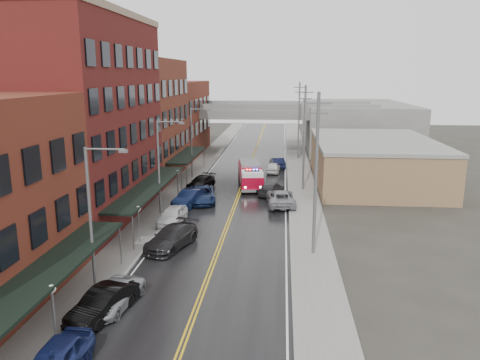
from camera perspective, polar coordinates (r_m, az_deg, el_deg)
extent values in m
cube|color=black|center=(50.22, -0.37, -2.42)|extent=(11.00, 160.00, 0.02)
cube|color=slate|center=(51.41, -8.50, -2.13)|extent=(3.00, 160.00, 0.15)
cube|color=slate|center=(50.04, 7.98, -2.53)|extent=(3.00, 160.00, 0.15)
cube|color=gray|center=(51.05, -6.70, -2.18)|extent=(0.30, 160.00, 0.15)
cube|color=gray|center=(49.98, 6.09, -2.49)|extent=(0.30, 160.00, 0.15)
cube|color=#591917|center=(45.20, -18.46, 6.82)|extent=(9.00, 20.00, 18.00)
cube|color=#602C1C|center=(61.70, -11.89, 7.23)|extent=(9.00, 15.00, 15.00)
cube|color=maroon|center=(78.66, -8.12, 7.43)|extent=(9.00, 20.00, 12.00)
cube|color=#93764F|center=(60.25, 15.92, 2.08)|extent=(14.00, 22.00, 5.00)
cube|color=slate|center=(89.68, 13.80, 6.55)|extent=(18.00, 30.00, 8.00)
cube|color=black|center=(27.35, -22.20, -10.09)|extent=(2.60, 16.00, 0.18)
cylinder|color=slate|center=(33.90, -14.36, -7.80)|extent=(0.10, 0.10, 3.00)
cube|color=black|center=(44.20, -11.00, -0.78)|extent=(2.60, 18.00, 0.18)
cylinder|color=slate|center=(36.39, -12.90, -6.28)|extent=(0.10, 0.10, 3.00)
cylinder|color=slate|center=(52.37, -7.14, -0.20)|extent=(0.10, 0.10, 3.00)
cube|color=black|center=(60.85, -6.46, 3.07)|extent=(2.60, 13.00, 0.18)
cylinder|color=slate|center=(55.04, -6.52, 0.45)|extent=(0.10, 0.10, 3.00)
cylinder|color=slate|center=(66.80, -4.41, 2.68)|extent=(0.10, 0.10, 3.00)
cylinder|color=#59595B|center=(25.93, -21.72, -15.24)|extent=(0.14, 0.14, 2.80)
sphere|color=silver|center=(25.28, -22.00, -12.22)|extent=(0.44, 0.44, 0.44)
cylinder|color=#59595B|center=(37.88, -12.22, -5.64)|extent=(0.14, 0.14, 2.80)
sphere|color=silver|center=(37.44, -12.33, -3.46)|extent=(0.44, 0.44, 0.44)
cylinder|color=#59595B|center=(50.88, -7.57, -0.72)|extent=(0.14, 0.14, 2.80)
sphere|color=silver|center=(50.55, -7.62, 0.94)|extent=(0.44, 0.44, 0.44)
cylinder|color=#59595B|center=(29.94, -17.77, -4.71)|extent=(0.18, 0.18, 9.00)
cylinder|color=#59595B|center=(28.52, -16.15, 3.63)|extent=(2.40, 0.12, 0.12)
cube|color=#59595B|center=(28.15, -14.04, 3.44)|extent=(0.50, 0.22, 0.18)
cylinder|color=#59595B|center=(44.63, -9.87, 1.38)|extent=(0.18, 0.18, 9.00)
cylinder|color=#59595B|center=(43.68, -8.56, 7.02)|extent=(2.40, 0.12, 0.12)
cube|color=#59595B|center=(43.45, -7.13, 6.90)|extent=(0.50, 0.22, 0.18)
cylinder|color=#59595B|center=(59.99, -5.94, 4.40)|extent=(0.18, 0.18, 9.00)
cylinder|color=#59595B|center=(59.29, -4.88, 8.60)|extent=(2.40, 0.12, 0.12)
cube|color=#59595B|center=(59.12, -3.82, 8.51)|extent=(0.50, 0.22, 0.18)
cylinder|color=#59595B|center=(34.08, 9.24, 0.44)|extent=(0.24, 0.24, 12.00)
cube|color=#59595B|center=(33.37, 9.56, 9.20)|extent=(1.80, 0.12, 0.12)
cube|color=#59595B|center=(33.42, 9.52, 8.00)|extent=(1.40, 0.12, 0.12)
cylinder|color=#59595B|center=(53.76, 7.83, 4.99)|extent=(0.24, 0.24, 12.00)
cube|color=#59595B|center=(53.32, 8.00, 10.54)|extent=(1.80, 0.12, 0.12)
cube|color=#59595B|center=(53.35, 7.98, 9.78)|extent=(1.40, 0.12, 0.12)
cylinder|color=#59595B|center=(73.62, 7.18, 7.09)|extent=(0.24, 0.24, 12.00)
cube|color=#59595B|center=(73.29, 7.29, 11.14)|extent=(1.80, 0.12, 0.12)
cube|color=#59595B|center=(73.31, 7.28, 10.59)|extent=(1.40, 0.12, 0.12)
cube|color=slate|center=(80.62, 1.86, 8.21)|extent=(40.00, 10.00, 1.50)
cube|color=slate|center=(82.39, -5.85, 5.63)|extent=(1.60, 8.00, 6.00)
cube|color=slate|center=(81.11, 9.66, 5.40)|extent=(1.60, 8.00, 6.00)
cube|color=#A00720|center=(56.66, 1.17, 0.93)|extent=(3.26, 5.78, 2.09)
cube|color=#A00720|center=(52.95, 1.48, -0.25)|extent=(2.84, 2.92, 1.49)
cube|color=silver|center=(52.73, 1.48, 0.81)|extent=(2.69, 2.71, 0.50)
cube|color=black|center=(53.07, 1.46, 0.12)|extent=(2.71, 1.94, 0.80)
cube|color=slate|center=(56.43, 1.17, 2.12)|extent=(2.95, 5.35, 0.30)
cube|color=black|center=(52.66, 1.48, 1.16)|extent=(1.62, 0.51, 0.14)
sphere|color=#FF0C0C|center=(52.61, 0.89, 1.23)|extent=(0.20, 0.20, 0.20)
sphere|color=#1933FF|center=(52.69, 2.08, 1.25)|extent=(0.20, 0.20, 0.20)
cylinder|color=black|center=(52.95, 0.30, -1.07)|extent=(1.04, 0.49, 1.00)
cylinder|color=black|center=(53.12, 2.66, -1.04)|extent=(1.04, 0.49, 1.00)
cylinder|color=black|center=(56.33, 0.09, -0.22)|extent=(1.04, 0.49, 1.00)
cylinder|color=black|center=(56.49, 2.31, -0.20)|extent=(1.04, 0.49, 1.00)
cylinder|color=black|center=(58.76, -0.05, 0.32)|extent=(1.04, 0.49, 1.00)
cylinder|color=black|center=(58.91, 2.08, 0.35)|extent=(1.04, 0.49, 1.00)
imported|color=black|center=(27.81, -16.35, -14.22)|extent=(2.95, 5.13, 1.60)
imported|color=#919498|center=(28.75, -15.34, -13.49)|extent=(2.96, 5.19, 1.36)
imported|color=black|center=(36.83, -8.36, -6.96)|extent=(3.89, 6.14, 1.66)
imported|color=silver|center=(42.45, -8.23, -4.31)|extent=(2.20, 4.84, 1.61)
imported|color=#0E1732|center=(47.99, -6.16, -2.20)|extent=(3.10, 5.35, 1.67)
imported|color=#121F44|center=(49.34, -4.68, -1.77)|extent=(3.74, 6.28, 1.64)
imported|color=black|center=(55.29, -4.77, -0.28)|extent=(3.33, 5.35, 1.45)
imported|color=gray|center=(48.04, 4.99, -2.18)|extent=(3.17, 6.06, 1.63)
imported|color=#29292C|center=(52.25, 3.83, -1.06)|extent=(3.27, 5.22, 1.41)
imported|color=silver|center=(63.96, 4.12, 1.52)|extent=(2.03, 4.36, 1.44)
imported|color=black|center=(67.18, 4.57, 2.11)|extent=(2.47, 4.93, 1.55)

